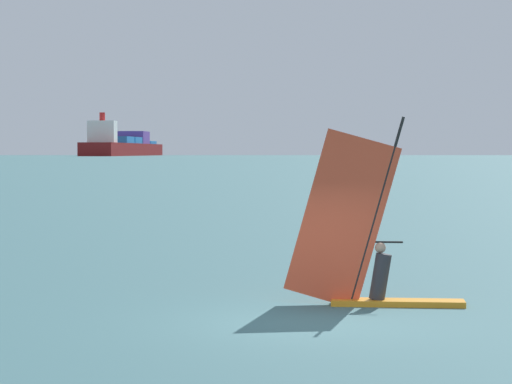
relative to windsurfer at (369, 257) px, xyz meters
The scene contains 4 objects.
ground_plane 2.74m from the windsurfer, 120.03° to the right, with size 4000.00×4000.00×0.00m, color #386066.
windsurfer is the anchor object (origin of this frame).
cargo_ship 842.89m from the windsurfer, 98.21° to the left, with size 38.18×215.21×31.68m.
distant_headland 1565.92m from the windsurfer, 81.97° to the left, with size 832.05×285.07×30.95m, color #60665B.
Camera 1 is at (-0.66, -19.31, 3.10)m, focal length 75.07 mm.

